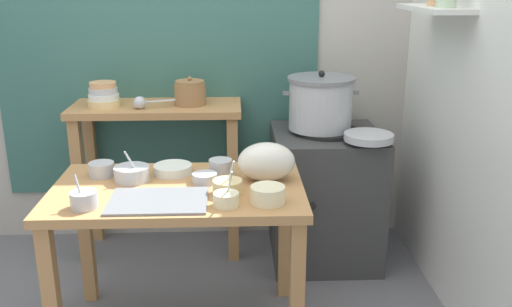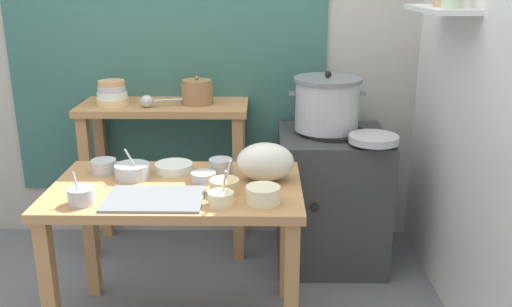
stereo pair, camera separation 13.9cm
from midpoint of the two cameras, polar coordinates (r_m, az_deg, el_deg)
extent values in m
cube|color=#B2ADA3|center=(3.41, -3.65, 12.65)|extent=(4.40, 0.10, 2.60)
cube|color=#38665B|center=(3.37, -8.10, 13.31)|extent=(1.90, 0.02, 2.10)
cube|color=silver|center=(2.71, 23.73, 9.91)|extent=(0.10, 3.20, 2.60)
cube|color=silver|center=(2.83, 19.70, 13.71)|extent=(0.20, 0.56, 0.02)
cube|color=#B27F4C|center=(2.48, -6.54, -3.68)|extent=(1.10, 0.66, 0.04)
cube|color=#B27F4C|center=(2.51, -18.81, -13.49)|extent=(0.06, 0.06, 0.68)
cube|color=#B27F4C|center=(2.38, 5.33, -14.36)|extent=(0.06, 0.06, 0.68)
cube|color=#B27F4C|center=(2.97, -15.30, -8.01)|extent=(0.06, 0.06, 0.68)
cube|color=#B27F4C|center=(2.87, 4.51, -8.41)|extent=(0.06, 0.06, 0.68)
cube|color=#B27F4C|center=(3.24, -8.18, 4.70)|extent=(0.96, 0.40, 0.04)
cube|color=#B27F4C|center=(3.32, -15.59, -3.57)|extent=(0.06, 0.06, 0.86)
cube|color=#B27F4C|center=(3.19, -0.57, -3.79)|extent=(0.06, 0.06, 0.86)
cube|color=#B27F4C|center=(3.59, -14.30, -1.84)|extent=(0.06, 0.06, 0.86)
cube|color=#B27F4C|center=(3.47, -0.45, -1.97)|extent=(0.06, 0.06, 0.86)
cube|color=#383838|center=(3.26, 8.86, -4.49)|extent=(0.60, 0.60, 0.76)
cylinder|color=black|center=(3.13, 9.19, 2.13)|extent=(0.36, 0.36, 0.02)
cylinder|color=black|center=(2.94, 7.38, -5.48)|extent=(0.04, 0.02, 0.04)
cylinder|color=#B7BABF|center=(3.11, 8.54, 4.84)|extent=(0.35, 0.35, 0.27)
cylinder|color=slate|center=(3.08, 8.66, 7.49)|extent=(0.37, 0.37, 0.02)
sphere|color=black|center=(3.08, 8.69, 8.00)|extent=(0.04, 0.04, 0.04)
cube|color=slate|center=(3.08, 5.03, 6.12)|extent=(0.04, 0.02, 0.02)
cube|color=slate|center=(3.13, 12.11, 5.99)|extent=(0.04, 0.02, 0.02)
cylinder|color=olive|center=(3.20, -4.78, 6.10)|extent=(0.18, 0.18, 0.12)
cylinder|color=olive|center=(3.18, -4.81, 7.32)|extent=(0.16, 0.16, 0.02)
sphere|color=olive|center=(3.18, -4.82, 7.71)|extent=(0.02, 0.02, 0.02)
cylinder|color=#E5C684|center=(3.26, -13.25, 5.22)|extent=(0.18, 0.18, 0.04)
cylinder|color=silver|center=(3.25, -13.30, 5.86)|extent=(0.17, 0.17, 0.03)
cylinder|color=#B7BABF|center=(3.24, -13.34, 6.44)|extent=(0.16, 0.16, 0.03)
cylinder|color=tan|center=(3.24, -13.38, 7.01)|extent=(0.15, 0.15, 0.03)
sphere|color=#B7BABF|center=(3.15, -9.86, 5.28)|extent=(0.07, 0.07, 0.07)
cylinder|color=#B7BABF|center=(3.17, -7.37, 5.46)|extent=(0.20, 0.07, 0.01)
cube|color=slate|center=(2.32, -8.63, -4.61)|extent=(0.40, 0.28, 0.01)
ellipsoid|color=silver|center=(2.48, 2.57, -0.88)|extent=(0.26, 0.17, 0.18)
cylinder|color=#B7BABF|center=(2.94, 13.27, 1.46)|extent=(0.26, 0.26, 0.04)
cylinder|color=silver|center=(2.63, -6.91, -1.46)|extent=(0.18, 0.18, 0.04)
cylinder|color=brown|center=(2.63, -6.92, -1.15)|extent=(0.15, 0.15, 0.01)
cylinder|color=#B7BABF|center=(2.50, -3.80, -2.43)|extent=(0.11, 0.11, 0.04)
cylinder|color=#337238|center=(2.49, -3.81, -2.09)|extent=(0.09, 0.09, 0.01)
cylinder|color=beige|center=(2.26, 2.49, -4.25)|extent=(0.14, 0.14, 0.07)
cylinder|color=maroon|center=(2.25, 2.50, -3.57)|extent=(0.12, 0.12, 0.01)
cylinder|color=beige|center=(2.24, -1.83, -4.64)|extent=(0.10, 0.10, 0.05)
cylinder|color=brown|center=(2.23, -1.84, -4.13)|extent=(0.09, 0.09, 0.01)
cylinder|color=#B7BABF|center=(2.22, -1.52, -3.31)|extent=(0.04, 0.10, 0.16)
cylinder|color=#B7BABF|center=(2.67, -13.87, -1.31)|extent=(0.12, 0.12, 0.06)
cylinder|color=maroon|center=(2.66, -13.91, -0.78)|extent=(0.10, 0.10, 0.01)
cylinder|color=#B7BABF|center=(2.58, -11.01, -1.80)|extent=(0.16, 0.16, 0.07)
cylinder|color=#337238|center=(2.57, -11.05, -1.24)|extent=(0.14, 0.14, 0.01)
cylinder|color=#B7BABF|center=(2.54, -10.90, -1.02)|extent=(0.07, 0.05, 0.15)
cylinder|color=#E5C684|center=(2.36, -1.57, -3.39)|extent=(0.13, 0.13, 0.06)
cylinder|color=brown|center=(2.35, -1.57, -2.85)|extent=(0.11, 0.11, 0.01)
cylinder|color=#B7BABF|center=(2.35, -1.29, -2.28)|extent=(0.05, 0.05, 0.15)
cylinder|color=#B7BABF|center=(2.59, -2.10, -1.32)|extent=(0.11, 0.11, 0.07)
cylinder|color=maroon|center=(2.58, -2.10, -0.72)|extent=(0.09, 0.09, 0.01)
cylinder|color=#B7BABF|center=(2.33, -15.80, -4.24)|extent=(0.11, 0.11, 0.07)
cylinder|color=brown|center=(2.32, -15.86, -3.59)|extent=(0.09, 0.09, 0.01)
cylinder|color=#B7BABF|center=(2.31, -16.17, -3.47)|extent=(0.05, 0.05, 0.14)
camera|label=1|loc=(0.07, -88.44, 0.50)|focal=39.13mm
camera|label=2|loc=(0.07, 91.56, -0.50)|focal=39.13mm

